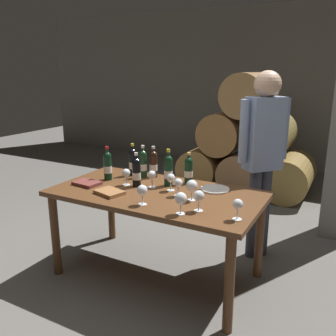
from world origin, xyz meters
TOP-DOWN VIEW (x-y plane):
  - ground_plane at (0.00, 0.00)m, footprint 14.00×14.00m
  - cellar_back_wall at (0.00, 4.20)m, footprint 10.00×0.24m
  - barrel_stack at (0.00, 2.60)m, footprint 1.86×0.90m
  - dining_table at (0.00, 0.00)m, footprint 1.70×0.90m
  - wine_bottle_0 at (-0.23, 0.35)m, footprint 0.07×0.07m
  - wine_bottle_1 at (-0.55, 0.08)m, footprint 0.07×0.07m
  - wine_bottle_2 at (-0.32, 0.31)m, footprint 0.07×0.07m
  - wine_bottle_3 at (0.01, 0.18)m, footprint 0.07×0.07m
  - wine_bottle_4 at (-0.22, 0.04)m, footprint 0.07×0.07m
  - wine_bottle_5 at (0.14, 0.32)m, footprint 0.07×0.07m
  - wine_bottle_6 at (-0.43, 0.31)m, footprint 0.07×0.07m
  - wine_glass_0 at (0.20, -0.01)m, footprint 0.07×0.07m
  - wine_glass_1 at (0.39, -0.34)m, footprint 0.08×0.08m
  - wine_glass_2 at (0.47, -0.23)m, footprint 0.08×0.08m
  - wine_glass_3 at (0.34, -0.06)m, footprint 0.09×0.09m
  - wine_glass_4 at (0.06, -0.31)m, footprint 0.08×0.08m
  - wine_glass_5 at (-0.08, 0.07)m, footprint 0.07×0.07m
  - wine_glass_6 at (0.09, 0.07)m, footprint 0.07×0.07m
  - wine_glass_7 at (-0.31, 0.02)m, footprint 0.07×0.07m
  - wine_glass_8 at (0.76, -0.24)m, footprint 0.07×0.07m
  - tasting_notebook at (-0.30, -0.23)m, footprint 0.25×0.21m
  - leather_ledger at (-0.62, -0.13)m, footprint 0.23×0.18m
  - serving_plate at (0.41, 0.26)m, footprint 0.24×0.24m
  - sommelier_presenting at (0.66, 0.75)m, footprint 0.35×0.39m

SIDE VIEW (x-z plane):
  - ground_plane at x=0.00m, z-range 0.00..0.00m
  - barrel_stack at x=0.00m, z-range -0.18..1.51m
  - dining_table at x=0.00m, z-range 0.29..1.05m
  - serving_plate at x=0.41m, z-range 0.76..0.77m
  - tasting_notebook at x=-0.30m, z-range 0.76..0.79m
  - leather_ledger at x=-0.62m, z-range 0.76..0.79m
  - wine_glass_0 at x=0.20m, z-range 0.79..0.93m
  - wine_glass_8 at x=0.76m, z-range 0.79..0.93m
  - wine_glass_7 at x=-0.31m, z-range 0.79..0.94m
  - wine_glass_6 at x=0.09m, z-range 0.79..0.94m
  - wine_glass_5 at x=-0.08m, z-range 0.79..0.94m
  - wine_glass_4 at x=0.06m, z-range 0.79..0.94m
  - wine_glass_2 at x=0.47m, z-range 0.79..0.94m
  - wine_glass_1 at x=0.39m, z-range 0.79..0.95m
  - wine_glass_3 at x=0.34m, z-range 0.79..0.95m
  - wine_bottle_5 at x=0.14m, z-range 0.74..1.02m
  - wine_bottle_0 at x=-0.23m, z-range 0.74..1.03m
  - wine_bottle_4 at x=-0.22m, z-range 0.74..1.03m
  - wine_bottle_2 at x=-0.32m, z-range 0.74..1.04m
  - wine_bottle_6 at x=-0.43m, z-range 0.74..1.04m
  - wine_bottle_1 at x=-0.55m, z-range 0.74..1.05m
  - wine_bottle_3 at x=0.01m, z-range 0.74..1.06m
  - sommelier_presenting at x=0.66m, z-range 0.19..1.90m
  - cellar_back_wall at x=0.00m, z-range 0.00..2.80m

